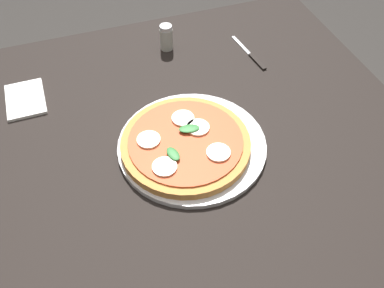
{
  "coord_description": "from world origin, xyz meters",
  "views": [
    {
      "loc": [
        -0.54,
        0.14,
        1.45
      ],
      "look_at": [
        0.04,
        -0.06,
        0.76
      ],
      "focal_mm": 39.45,
      "sensor_mm": 36.0,
      "label": 1
    }
  ],
  "objects_px": {
    "serving_tray": "(192,145)",
    "knife": "(252,56)",
    "dining_table": "(173,194)",
    "pizza": "(185,143)",
    "pepper_shaker": "(166,37)",
    "napkin": "(25,99)"
  },
  "relations": [
    {
      "from": "pepper_shaker",
      "to": "dining_table",
      "type": "bearing_deg",
      "value": 164.33
    },
    {
      "from": "pizza",
      "to": "pepper_shaker",
      "type": "relative_size",
      "value": 3.88
    },
    {
      "from": "pizza",
      "to": "pepper_shaker",
      "type": "bearing_deg",
      "value": -10.79
    },
    {
      "from": "dining_table",
      "to": "pepper_shaker",
      "type": "distance_m",
      "value": 0.44
    },
    {
      "from": "serving_tray",
      "to": "pizza",
      "type": "distance_m",
      "value": 0.02
    },
    {
      "from": "napkin",
      "to": "knife",
      "type": "relative_size",
      "value": 0.77
    },
    {
      "from": "dining_table",
      "to": "serving_tray",
      "type": "height_order",
      "value": "serving_tray"
    },
    {
      "from": "serving_tray",
      "to": "napkin",
      "type": "height_order",
      "value": "serving_tray"
    },
    {
      "from": "serving_tray",
      "to": "napkin",
      "type": "bearing_deg",
      "value": 50.29
    },
    {
      "from": "napkin",
      "to": "pizza",
      "type": "bearing_deg",
      "value": -131.62
    },
    {
      "from": "dining_table",
      "to": "pizza",
      "type": "height_order",
      "value": "pizza"
    },
    {
      "from": "napkin",
      "to": "pepper_shaker",
      "type": "bearing_deg",
      "value": -76.84
    },
    {
      "from": "pizza",
      "to": "knife",
      "type": "relative_size",
      "value": 1.65
    },
    {
      "from": "knife",
      "to": "serving_tray",
      "type": "bearing_deg",
      "value": 134.01
    },
    {
      "from": "dining_table",
      "to": "knife",
      "type": "xyz_separation_m",
      "value": [
        0.29,
        -0.32,
        0.1
      ]
    },
    {
      "from": "pizza",
      "to": "dining_table",
      "type": "bearing_deg",
      "value": 128.16
    },
    {
      "from": "serving_tray",
      "to": "knife",
      "type": "distance_m",
      "value": 0.36
    },
    {
      "from": "pizza",
      "to": "knife",
      "type": "xyz_separation_m",
      "value": [
        0.26,
        -0.28,
        -0.02
      ]
    },
    {
      "from": "pizza",
      "to": "napkin",
      "type": "bearing_deg",
      "value": 48.38
    },
    {
      "from": "pepper_shaker",
      "to": "napkin",
      "type": "bearing_deg",
      "value": 103.16
    },
    {
      "from": "napkin",
      "to": "knife",
      "type": "xyz_separation_m",
      "value": [
        -0.02,
        -0.59,
        -0.0
      ]
    },
    {
      "from": "dining_table",
      "to": "pepper_shaker",
      "type": "xyz_separation_m",
      "value": [
        0.41,
        -0.11,
        0.13
      ]
    }
  ]
}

